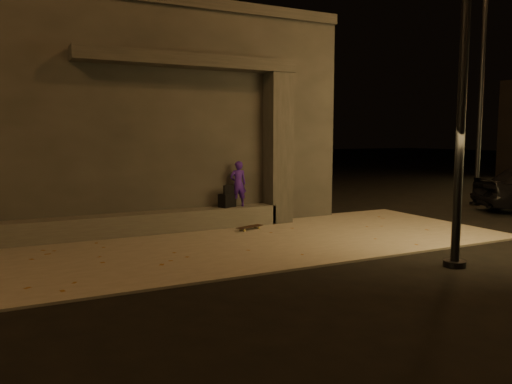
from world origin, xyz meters
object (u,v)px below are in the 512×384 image
skateboarder (238,184)px  skateboard (250,227)px  backpack (227,199)px  column (278,149)px

skateboarder → skateboard: (-0.02, -0.65, -0.92)m
backpack → skateboard: 0.90m
column → skateboard: size_ratio=4.98×
backpack → skateboard: bearing=-91.4°
column → backpack: size_ratio=6.79×
column → skateboarder: (-1.07, 0.00, -0.81)m
skateboard → skateboarder: bearing=69.0°
skateboarder → backpack: size_ratio=2.02×
column → skateboarder: size_ratio=3.36×
column → skateboarder: column is taller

